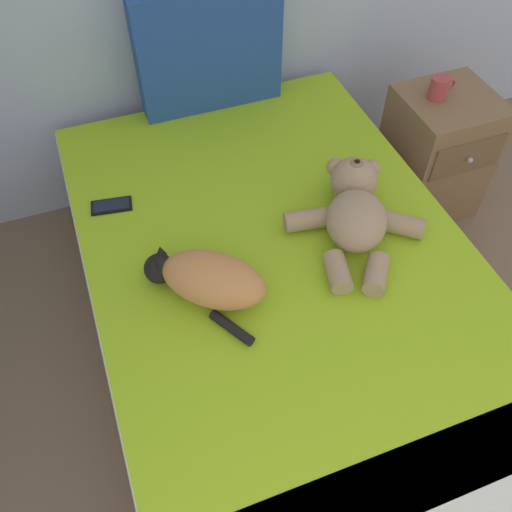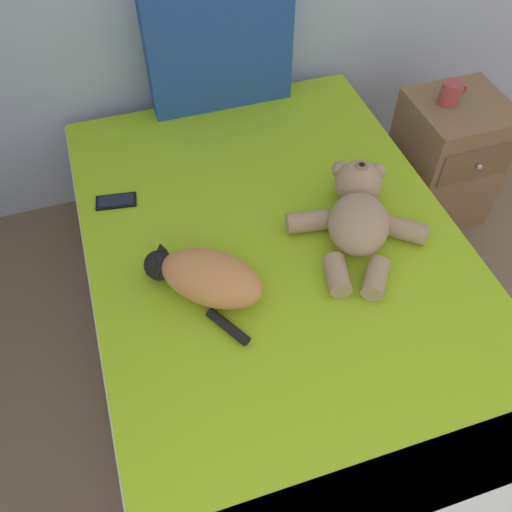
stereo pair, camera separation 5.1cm
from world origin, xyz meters
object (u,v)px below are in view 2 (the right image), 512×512
Objects in this scene: bed at (282,306)px; cell_phone at (116,201)px; cat at (206,277)px; mug at (450,93)px; nightstand at (445,159)px; teddy_bear at (358,213)px; patterned_cushion at (219,48)px.

bed is 13.06× the size of cell_phone.
cat reaches higher than cell_phone.
bed is 0.73m from cell_phone.
bed is 17.09× the size of mug.
bed is 0.44m from cat.
nightstand reaches higher than bed.
patterned_cushion is at bearing 105.60° from teddy_bear.
cat is 0.72× the size of teddy_bear.
cat is (-0.32, -0.98, -0.19)m from patterned_cushion.
nightstand is at bearing 32.90° from teddy_bear.
mug is at bearing 3.51° from cell_phone.
bed is at bearing -152.42° from nightstand.
cell_phone is (-0.22, 0.49, -0.07)m from cat.
bed is 1.11m from nightstand.
cell_phone reaches higher than bed.
teddy_bear reaches higher than mug.
nightstand is 5.02× the size of mug.
nightstand is 0.36m from mug.
cell_phone is 1.50m from nightstand.
cell_phone is 0.26× the size of nightstand.
teddy_bear is 0.79m from mug.
teddy_bear is at bearing 12.51° from bed.
teddy_bear reaches higher than cell_phone.
nightstand reaches higher than cell_phone.
cat is 1.40m from nightstand.
teddy_bear is (0.57, 0.10, 0.01)m from cat.
cat is (-0.28, -0.04, 0.34)m from bed.
teddy_bear reaches higher than bed.
cat is 1.33m from mug.
nightstand is at bearing -24.78° from patterned_cushion.
patterned_cushion is 0.93m from teddy_bear.
patterned_cushion is at bearing 71.92° from cat.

